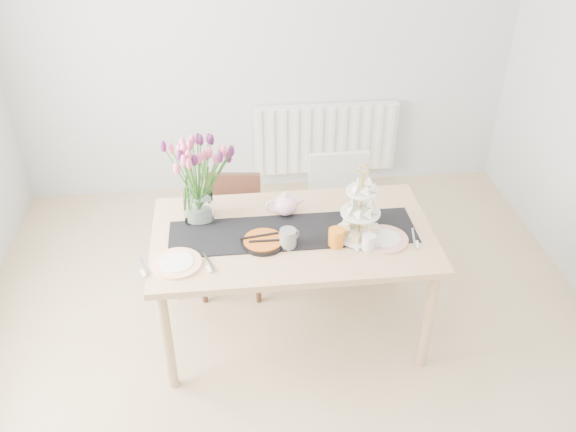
{
  "coord_description": "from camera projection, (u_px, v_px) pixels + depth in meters",
  "views": [
    {
      "loc": [
        -0.32,
        -2.35,
        2.77
      ],
      "look_at": [
        -0.01,
        0.4,
        0.9
      ],
      "focal_mm": 38.0,
      "sensor_mm": 36.0,
      "label": 1
    }
  ],
  "objects": [
    {
      "name": "mug_white",
      "position": [
        369.0,
        242.0,
        3.31
      ],
      "size": [
        0.1,
        0.1,
        0.09
      ],
      "primitive_type": "cylinder",
      "rotation": [
        0.0,
        0.0,
        -0.34
      ],
      "color": "silver",
      "rests_on": "dining_table"
    },
    {
      "name": "table_runner",
      "position": [
        293.0,
        232.0,
        3.47
      ],
      "size": [
        1.4,
        0.35,
        0.01
      ],
      "primitive_type": "cube",
      "color": "black",
      "rests_on": "dining_table"
    },
    {
      "name": "teapot",
      "position": [
        285.0,
        205.0,
        3.58
      ],
      "size": [
        0.24,
        0.2,
        0.15
      ],
      "primitive_type": null,
      "rotation": [
        0.0,
        0.0,
        0.07
      ],
      "color": "white",
      "rests_on": "dining_table"
    },
    {
      "name": "cake_stand",
      "position": [
        360.0,
        218.0,
        3.38
      ],
      "size": [
        0.28,
        0.28,
        0.41
      ],
      "rotation": [
        0.0,
        0.0,
        0.03
      ],
      "color": "gold",
      "rests_on": "dining_table"
    },
    {
      "name": "tulip_vase",
      "position": [
        196.0,
        169.0,
        3.4
      ],
      "size": [
        0.61,
        0.61,
        0.52
      ],
      "rotation": [
        0.0,
        0.0,
        0.27
      ],
      "color": "silver",
      "rests_on": "dining_table"
    },
    {
      "name": "dining_table",
      "position": [
        293.0,
        243.0,
        3.51
      ],
      "size": [
        1.6,
        0.9,
        0.75
      ],
      "color": "tan",
      "rests_on": "ground"
    },
    {
      "name": "mug_grey",
      "position": [
        288.0,
        239.0,
        3.33
      ],
      "size": [
        0.13,
        0.13,
        0.11
      ],
      "primitive_type": "cylinder",
      "rotation": [
        0.0,
        0.0,
        0.62
      ],
      "color": "slate",
      "rests_on": "dining_table"
    },
    {
      "name": "room_shell",
      "position": [
        300.0,
        192.0,
        2.79
      ],
      "size": [
        4.5,
        4.5,
        4.5
      ],
      "color": "tan",
      "rests_on": "ground"
    },
    {
      "name": "plate_right",
      "position": [
        384.0,
        239.0,
        3.4
      ],
      "size": [
        0.32,
        0.32,
        0.01
      ],
      "primitive_type": "cylinder",
      "rotation": [
        0.0,
        0.0,
        -0.2
      ],
      "color": "white",
      "rests_on": "dining_table"
    },
    {
      "name": "chair_white",
      "position": [
        340.0,
        205.0,
        4.2
      ],
      "size": [
        0.41,
        0.41,
        0.83
      ],
      "rotation": [
        0.0,
        0.0,
        0.0
      ],
      "color": "silver",
      "rests_on": "ground"
    },
    {
      "name": "radiator",
      "position": [
        325.0,
        138.0,
        5.11
      ],
      "size": [
        1.2,
        0.08,
        0.6
      ],
      "primitive_type": "cube",
      "color": "white",
      "rests_on": "room_shell"
    },
    {
      "name": "tart_tin",
      "position": [
        263.0,
        241.0,
        3.37
      ],
      "size": [
        0.25,
        0.25,
        0.03
      ],
      "rotation": [
        0.0,
        0.0,
        -0.28
      ],
      "color": "black",
      "rests_on": "dining_table"
    },
    {
      "name": "chair_brown",
      "position": [
        232.0,
        225.0,
        4.05
      ],
      "size": [
        0.43,
        0.43,
        0.78
      ],
      "rotation": [
        0.0,
        0.0,
        -0.11
      ],
      "color": "#3C1E15",
      "rests_on": "ground"
    },
    {
      "name": "cream_jug",
      "position": [
        362.0,
        217.0,
        3.52
      ],
      "size": [
        0.1,
        0.1,
        0.09
      ],
      "primitive_type": "cylinder",
      "rotation": [
        0.0,
        0.0,
        -0.16
      ],
      "color": "white",
      "rests_on": "dining_table"
    },
    {
      "name": "mug_orange",
      "position": [
        336.0,
        238.0,
        3.34
      ],
      "size": [
        0.12,
        0.12,
        0.1
      ],
      "primitive_type": "cylinder",
      "rotation": [
        0.0,
        0.0,
        0.71
      ],
      "color": "orange",
      "rests_on": "dining_table"
    },
    {
      "name": "plate_left",
      "position": [
        177.0,
        263.0,
        3.22
      ],
      "size": [
        0.35,
        0.35,
        0.01
      ],
      "primitive_type": "cylinder",
      "rotation": [
        0.0,
        0.0,
        0.37
      ],
      "color": "white",
      "rests_on": "dining_table"
    }
  ]
}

